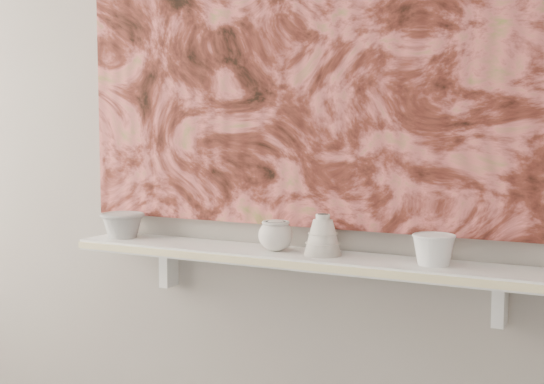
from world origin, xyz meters
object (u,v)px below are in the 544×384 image
Objects in this scene: painting at (320,24)px; bowl_grey at (122,225)px; bowl_white at (434,249)px; shelf at (307,259)px; bell_vessel at (323,235)px; cup_cream at (276,235)px.

bowl_grey is at bearing -172.50° from painting.
bowl_grey is 0.95m from bowl_white.
shelf is 12.85× the size of bell_vessel.
shelf is 0.93× the size of painting.
cup_cream is 0.43m from bowl_white.
cup_cream is 0.14m from bell_vessel.
shelf is 10.44× the size of bowl_grey.
bowl_white is at bearing 0.00° from cup_cream.
painting is at bearing 90.00° from shelf.
bell_vessel is at bearing 0.00° from cup_cream.
bowl_white is (0.95, 0.00, -0.00)m from bowl_grey.
bell_vessel is (0.66, 0.00, 0.02)m from bowl_grey.
bowl_white is (0.30, 0.00, -0.02)m from bell_vessel.
bowl_grey is 1.26× the size of bowl_white.
painting is 11.19× the size of bowl_grey.
cup_cream is (-0.09, 0.00, 0.06)m from shelf.
bowl_white is (0.34, 0.00, 0.05)m from shelf.
painting is (0.00, 0.08, 0.62)m from shelf.
bowl_grey reaches higher than shelf.
shelf is at bearing 180.00° from bell_vessel.
bell_vessel is at bearing 180.00° from bowl_white.
painting is 0.56m from bell_vessel.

